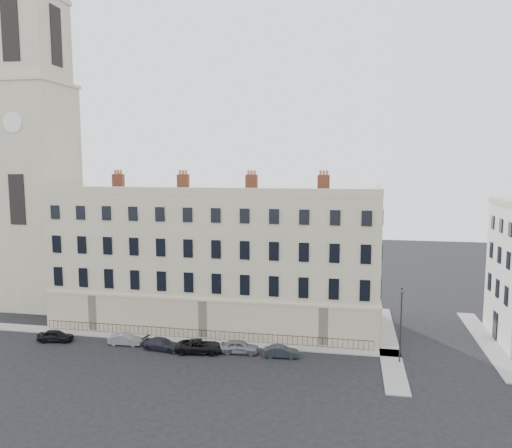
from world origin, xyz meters
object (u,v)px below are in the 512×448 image
Objects in this scene: car_f at (281,352)px; streetlamp at (401,322)px; car_a at (56,336)px; car_d at (200,346)px; car_c at (162,344)px; car_b at (125,339)px; car_e at (240,347)px.

car_f is 11.39m from streetlamp.
car_d is at bearing -99.18° from car_a.
car_a is 11.66m from car_c.
car_e reaches higher than car_b.
car_b is 0.48× the size of streetlamp.
car_f is at bearing 176.24° from streetlamp.
streetlamp reaches higher than car_c.
car_f is (4.11, -0.26, -0.10)m from car_e.
car_f is at bearing -97.04° from car_e.
car_b is at bearing 86.40° from car_e.
car_a is 0.95× the size of car_e.
car_c is (11.66, -0.12, -0.03)m from car_a.
car_c is 1.20× the size of car_f.
car_e is 0.53× the size of streetlamp.
car_b is 15.95m from car_f.
car_a is at bearing 174.48° from streetlamp.
car_f is (7.91, 0.33, -0.08)m from car_d.
streetlamp reaches higher than car_e.
car_d is at bearing 95.26° from car_e.
car_c is 7.68m from car_e.
car_e reaches higher than car_a.
car_a is 34.47m from streetlamp.
car_b is 0.86× the size of car_c.
car_c is at bearing 175.46° from streetlamp.
car_e is 4.12m from car_f.
car_d is 1.20× the size of car_e.
car_b is at bearing -95.05° from car_a.
car_b is at bearing 78.20° from car_d.
car_a is at bearing 97.95° from car_c.
car_e is at bearing -77.15° from car_c.
streetlamp is (22.64, 0.90, 3.36)m from car_c.
car_e is at bearing -93.95° from car_b.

